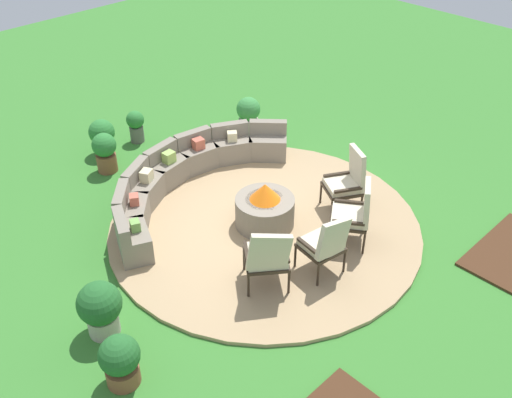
{
  "coord_description": "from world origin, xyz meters",
  "views": [
    {
      "loc": [
        -5.3,
        -5.19,
        5.79
      ],
      "look_at": [
        0.0,
        0.2,
        0.45
      ],
      "focal_mm": 40.69,
      "sensor_mm": 36.0,
      "label": 1
    }
  ],
  "objects": [
    {
      "name": "potted_plant_5",
      "position": [
        -3.33,
        -0.93,
        0.39
      ],
      "size": [
        0.49,
        0.49,
        0.71
      ],
      "color": "brown",
      "rests_on": "ground_plane"
    },
    {
      "name": "patio_circle",
      "position": [
        0.0,
        0.0,
        0.03
      ],
      "size": [
        5.0,
        5.0,
        0.06
      ],
      "primitive_type": "cylinder",
      "color": "tan",
      "rests_on": "ground_plane"
    },
    {
      "name": "potted_plant_3",
      "position": [
        2.06,
        2.51,
        0.4
      ],
      "size": [
        0.49,
        0.49,
        0.75
      ],
      "color": "#A89E8E",
      "rests_on": "ground_plane"
    },
    {
      "name": "lounge_chair_front_right",
      "position": [
        -0.21,
        -1.39,
        0.6
      ],
      "size": [
        0.63,
        0.62,
        1.03
      ],
      "rotation": [
        0.0,
        0.0,
        6.14
      ],
      "color": "#2D2319",
      "rests_on": "patio_circle"
    },
    {
      "name": "lounge_chair_back_right",
      "position": [
        1.27,
        -0.64,
        0.63
      ],
      "size": [
        0.75,
        0.75,
        1.11
      ],
      "rotation": [
        0.0,
        0.0,
        7.33
      ],
      "color": "#2D2319",
      "rests_on": "patio_circle"
    },
    {
      "name": "lounge_chair_back_left",
      "position": [
        0.66,
        -1.25,
        0.61
      ],
      "size": [
        0.81,
        0.81,
        1.07
      ],
      "rotation": [
        0.0,
        0.0,
        6.9
      ],
      "color": "#2D2319",
      "rests_on": "patio_circle"
    },
    {
      "name": "potted_plant_0",
      "position": [
        -3.07,
        -0.1,
        0.44
      ],
      "size": [
        0.58,
        0.58,
        0.8
      ],
      "color": "#A89E8E",
      "rests_on": "ground_plane"
    },
    {
      "name": "potted_plant_2",
      "position": [
        -0.56,
        3.82,
        0.4
      ],
      "size": [
        0.49,
        0.49,
        0.72
      ],
      "color": "#A89E8E",
      "rests_on": "ground_plane"
    },
    {
      "name": "curved_stone_bench",
      "position": [
        -0.28,
        1.67,
        0.34
      ],
      "size": [
        4.18,
        1.89,
        0.69
      ],
      "color": "gray",
      "rests_on": "patio_circle"
    },
    {
      "name": "potted_plant_1",
      "position": [
        -0.86,
        3.25,
        0.42
      ],
      "size": [
        0.44,
        0.44,
        0.76
      ],
      "color": "brown",
      "rests_on": "ground_plane"
    },
    {
      "name": "fire_pit",
      "position": [
        0.0,
        0.0,
        0.36
      ],
      "size": [
        0.95,
        0.95,
        0.77
      ],
      "color": "gray",
      "rests_on": "patio_circle"
    },
    {
      "name": "ground_plane",
      "position": [
        0.0,
        0.0,
        0.0
      ],
      "size": [
        24.0,
        24.0,
        0.0
      ],
      "primitive_type": "plane",
      "color": "#387A2D"
    },
    {
      "name": "potted_plant_4",
      "position": [
        0.17,
        3.77,
        0.37
      ],
      "size": [
        0.35,
        0.35,
        0.66
      ],
      "color": "#605B56",
      "rests_on": "ground_plane"
    },
    {
      "name": "lounge_chair_front_left",
      "position": [
        -0.99,
        -1.02,
        0.61
      ],
      "size": [
        0.83,
        0.86,
        1.08
      ],
      "rotation": [
        0.0,
        0.0,
        5.63
      ],
      "color": "#2D2319",
      "rests_on": "patio_circle"
    }
  ]
}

